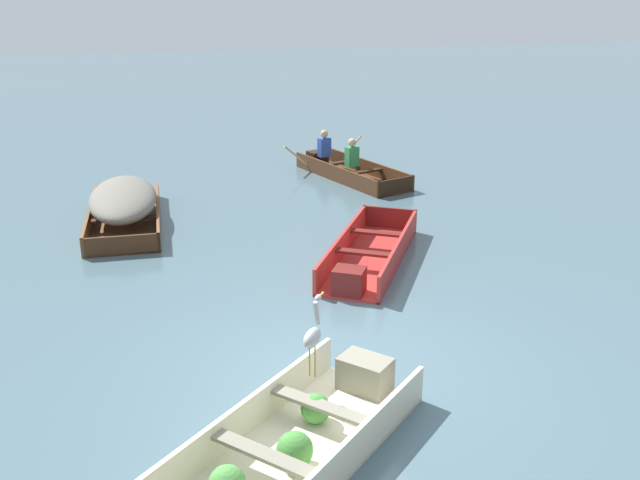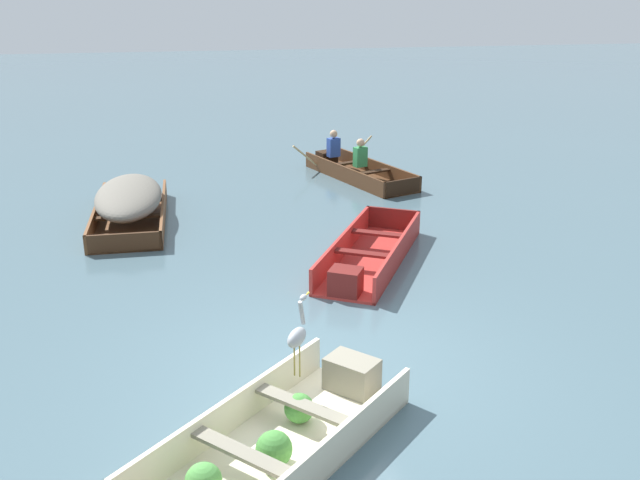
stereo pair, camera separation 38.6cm
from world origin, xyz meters
TOP-DOWN VIEW (x-y plane):
  - ground_plane at (0.00, 0.00)m, footprint 80.00×80.00m
  - dinghy_cream_foreground at (-0.73, -1.44)m, footprint 3.00×2.96m
  - skiff_red_near_moored at (1.26, 2.96)m, footprint 2.38×3.22m
  - skiff_wooden_brown_mid_moored at (-2.52, 5.88)m, footprint 1.27×3.32m
  - rowboat_dark_varnish_with_crew at (2.30, 8.20)m, footprint 2.43×3.33m
  - heron_on_dinghy at (-0.45, -0.79)m, footprint 0.32×0.42m

SIDE VIEW (x-z plane):
  - ground_plane at x=0.00m, z-range 0.00..0.00m
  - skiff_red_near_moored at x=1.26m, z-range -0.06..0.35m
  - dinghy_cream_foreground at x=-0.73m, z-range -0.05..0.36m
  - rowboat_dark_varnish_with_crew at x=2.30m, z-range -0.27..0.65m
  - skiff_wooden_brown_mid_moored at x=-2.52m, z-range 0.05..0.78m
  - heron_on_dinghy at x=-0.45m, z-range 0.45..1.29m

